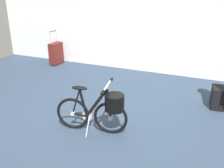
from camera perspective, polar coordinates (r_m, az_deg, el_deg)
The scene contains 5 objects.
ground_plane at distance 3.82m, azimuth -0.25°, elevation -9.03°, with size 8.14×8.14×0.00m, color #2D3D51.
back_wall at distance 5.74m, azimuth 10.12°, elevation 17.07°, with size 8.14×0.10×3.02m, color white.
folding_bike_foreground at distance 3.50m, azimuth -2.63°, elevation -5.47°, with size 1.01×0.53×0.72m.
rolling_suitcase at distance 6.60m, azimuth -12.24°, elevation 6.67°, with size 0.21×0.37×0.83m.
backpack_on_floor at distance 4.58m, azimuth 22.21°, elevation -2.78°, with size 0.24×0.32×0.36m.
Camera 1 is at (1.27, -3.02, 1.97)m, focal length 41.48 mm.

